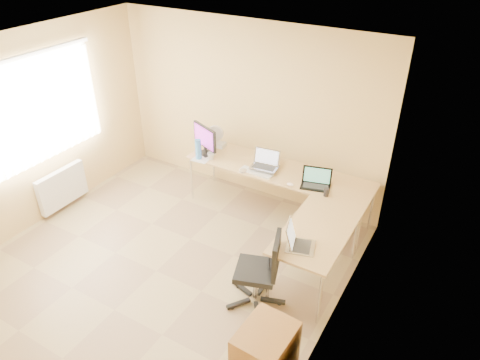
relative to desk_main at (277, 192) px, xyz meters
The scene contains 25 objects.
floor 2.02m from the desk_main, 111.40° to the right, with size 4.50×4.50×0.00m, color tan.
ceiling 2.99m from the desk_main, 111.40° to the right, with size 4.50×4.50×0.00m, color white.
wall_back 1.25m from the desk_main, 151.11° to the left, with size 4.50×4.50×0.00m, color #D8B476.
wall_left 3.50m from the desk_main, 146.78° to the right, with size 4.50×4.50×0.00m, color #D8B476.
wall_right 2.49m from the desk_main, 53.38° to the right, with size 4.50×4.50×0.00m, color #D8B476.
desk_main is the anchor object (origin of this frame).
desk_return 1.40m from the desk_main, 45.73° to the right, with size 0.70×1.30×0.73m, color tan.
monitor 1.28m from the desk_main, behind, with size 0.52×0.17×0.45m, color black.
book_stack 0.44m from the desk_main, behind, with size 0.21×0.29×0.05m, color #24796D.
laptop_center 0.57m from the desk_main, 141.29° to the right, with size 0.37×0.28×0.24m, color #9A9DAF.
laptop_black 0.80m from the desk_main, 14.75° to the right, with size 0.38×0.28×0.24m, color black.
keyboard 0.49m from the desk_main, 132.14° to the right, with size 0.47×0.13×0.02m, color silver.
mouse 0.58m from the desk_main, 43.15° to the right, with size 0.09×0.06×0.03m, color white.
mug 1.07m from the desk_main, 167.10° to the right, with size 0.11×0.11×0.10m, color silver.
cd_stack 0.62m from the desk_main, 142.61° to the right, with size 0.10×0.10×0.03m, color silver.
water_bottle 1.27m from the desk_main, 165.20° to the right, with size 0.09×0.09×0.30m, color #4188DB.
papers 1.18m from the desk_main, 168.07° to the right, with size 0.24×0.34×0.01m, color silver.
white_box 1.17m from the desk_main, behind, with size 0.19×0.14×0.07m, color silver.
desk_fan 1.26m from the desk_main, 169.93° to the left, with size 0.24×0.24×0.31m, color silver.
black_cup 0.96m from the desk_main, 20.23° to the right, with size 0.06×0.06×0.11m, color #282525.
laptop_return 1.73m from the desk_main, 55.81° to the right, with size 0.28×0.35×0.24m, color #B8B8BD.
office_chair 1.75m from the desk_main, 71.62° to the right, with size 0.56×0.56×0.93m, color black.
cabinet 2.78m from the desk_main, 66.09° to the right, with size 0.43×0.53×0.73m, color #95471F.
radiator 3.11m from the desk_main, 152.24° to the right, with size 0.09×0.80×0.55m, color white.
window 3.35m from the desk_main, 152.41° to the right, with size 0.10×1.80×1.40m, color white.
Camera 1 is at (2.94, -3.00, 3.78)m, focal length 33.20 mm.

